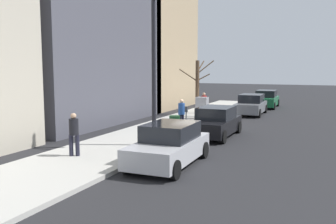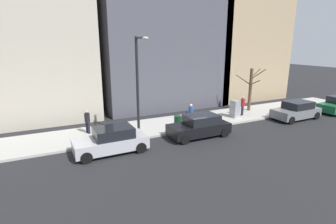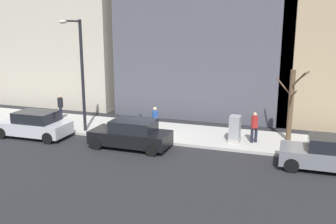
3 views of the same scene
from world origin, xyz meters
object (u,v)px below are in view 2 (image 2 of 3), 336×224
pedestrian_midblock (191,113)px  office_block_center (151,14)px  pedestrian_far_corner (87,120)px  utility_box (235,109)px  parked_car_grey (296,111)px  parking_meter (187,117)px  streetlamp (139,79)px  pedestrian_near_meter (243,105)px  parked_car_black (199,126)px  parked_car_silver (111,140)px  bare_tree (250,89)px  office_tower_left (235,10)px  trash_bin (178,122)px

pedestrian_midblock → office_block_center: (10.56, -1.15, 8.07)m
pedestrian_far_corner → utility_box: bearing=56.8°
pedestrian_midblock → pedestrian_far_corner: 7.54m
parked_car_grey → pedestrian_midblock: bearing=76.6°
parking_meter → office_block_center: office_block_center is taller
streetlamp → pedestrian_near_meter: streetlamp is taller
office_block_center → parked_car_grey: bearing=-147.6°
parked_car_black → pedestrian_near_meter: 6.59m
parked_car_silver → bare_tree: 14.47m
parked_car_black → bare_tree: bearing=-64.5°
parked_car_black → streetlamp: size_ratio=0.65×
utility_box → pedestrian_far_corner: pedestrian_far_corner is taller
streetlamp → bare_tree: 11.97m
office_tower_left → parked_car_grey: bearing=170.4°
office_tower_left → parked_car_black: bearing=134.1°
utility_box → streetlamp: streetlamp is taller
parking_meter → office_block_center: bearing=-9.3°
parked_car_grey → pedestrian_far_corner: (3.48, 16.51, 0.35)m
parked_car_black → streetlamp: 5.21m
parking_meter → trash_bin: 0.76m
parking_meter → trash_bin: (0.45, 0.49, -0.38)m
parked_car_grey → parked_car_black: bearing=89.5°
parking_meter → parked_car_silver: bearing=105.2°
parked_car_grey → parked_car_silver: same height
parked_car_silver → bare_tree: bearing=-75.8°
pedestrian_far_corner → office_block_center: 14.83m
streetlamp → parked_car_black: bearing=-110.0°
parked_car_silver → utility_box: bearing=-78.5°
parked_car_black → bare_tree: size_ratio=1.08×
streetlamp → pedestrian_near_meter: size_ratio=3.92×
utility_box → parked_car_grey: bearing=-116.5°
office_tower_left → pedestrian_near_meter: bearing=147.3°
parked_car_silver → bare_tree: size_ratio=1.08×
parking_meter → office_block_center: (11.09, -1.82, 8.18)m
parking_meter → pedestrian_midblock: (0.53, -0.67, 0.11)m
parked_car_grey → streetlamp: streetlamp is taller
bare_tree → office_block_center: 12.87m
utility_box → pedestrian_near_meter: pedestrian_near_meter is taller
trash_bin → streetlamp: bearing=101.0°
parked_car_silver → pedestrian_far_corner: (3.65, 0.75, 0.35)m
bare_tree → office_tower_left: office_tower_left is taller
utility_box → bare_tree: bearing=-65.0°
trash_bin → pedestrian_near_meter: (0.61, -6.66, 0.49)m
office_block_center → utility_box: bearing=-161.9°
utility_box → pedestrian_near_meter: 1.06m
parked_car_black → pedestrian_far_corner: bearing=62.5°
bare_tree → pedestrian_far_corner: size_ratio=2.35×
pedestrian_midblock → parked_car_grey: bearing=176.7°
parking_meter → pedestrian_far_corner: bearing=73.2°
parking_meter → streetlamp: size_ratio=0.21×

